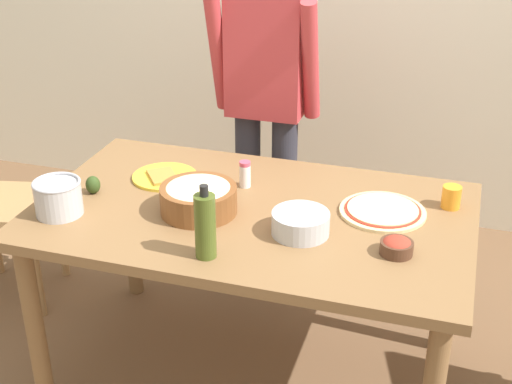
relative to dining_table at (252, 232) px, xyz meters
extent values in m
plane|color=brown|center=(0.00, 0.00, -0.67)|extent=(8.00, 8.00, 0.00)
cube|color=brown|center=(0.00, 0.00, 0.07)|extent=(1.60, 0.96, 0.04)
cylinder|color=brown|center=(-0.72, -0.40, -0.31)|extent=(0.07, 0.07, 0.72)
cylinder|color=brown|center=(-0.72, 0.40, -0.31)|extent=(0.07, 0.07, 0.72)
cylinder|color=brown|center=(0.72, 0.40, -0.31)|extent=(0.07, 0.07, 0.72)
cylinder|color=#2D2D38|center=(-0.26, 0.76, -0.24)|extent=(0.12, 0.12, 0.85)
cylinder|color=#2D2D38|center=(-0.08, 0.76, -0.24)|extent=(0.12, 0.12, 0.85)
cube|color=#B7383D|center=(-0.17, 0.76, 0.46)|extent=(0.34, 0.20, 0.55)
cylinder|color=#B7383D|center=(-0.38, 0.71, 0.46)|extent=(0.07, 0.21, 0.55)
cylinder|color=#B7383D|center=(0.04, 0.71, 0.46)|extent=(0.07, 0.21, 0.55)
cube|color=#A37A4C|center=(-1.25, 0.22, -0.19)|extent=(0.48, 0.48, 0.05)
cylinder|color=#A37A4C|center=(-1.05, 0.09, -0.44)|extent=(0.04, 0.04, 0.45)
cylinder|color=#A37A4C|center=(-1.12, 0.43, -0.44)|extent=(0.04, 0.04, 0.45)
cylinder|color=beige|center=(0.46, 0.12, 0.10)|extent=(0.31, 0.31, 0.01)
cylinder|color=#B22D1E|center=(0.46, 0.12, 0.10)|extent=(0.28, 0.28, 0.00)
cylinder|color=beige|center=(0.46, 0.12, 0.11)|extent=(0.26, 0.26, 0.00)
cylinder|color=gold|center=(-0.42, 0.16, 0.10)|extent=(0.26, 0.26, 0.01)
cube|color=#CC8438|center=(-0.42, 0.14, 0.11)|extent=(0.16, 0.17, 0.01)
cylinder|color=brown|center=(-0.18, -0.07, 0.14)|extent=(0.28, 0.28, 0.10)
ellipsoid|color=beige|center=(-0.18, -0.07, 0.18)|extent=(0.25, 0.25, 0.05)
cylinder|color=#B7B7BC|center=(0.21, -0.12, 0.13)|extent=(0.20, 0.20, 0.08)
cylinder|color=#4C2D1E|center=(0.54, -0.15, 0.11)|extent=(0.11, 0.11, 0.04)
ellipsoid|color=#9E3323|center=(0.54, -0.15, 0.13)|extent=(0.10, 0.10, 0.05)
cylinder|color=#47561E|center=(-0.05, -0.35, 0.20)|extent=(0.07, 0.07, 0.22)
cylinder|color=black|center=(-0.05, -0.35, 0.33)|extent=(0.03, 0.03, 0.04)
cylinder|color=#B7B7BC|center=(-0.66, -0.23, 0.15)|extent=(0.17, 0.17, 0.12)
torus|color=#A5A5AD|center=(-0.66, -0.23, 0.21)|extent=(0.17, 0.17, 0.01)
cylinder|color=orange|center=(0.69, 0.24, 0.13)|extent=(0.07, 0.07, 0.08)
cylinder|color=white|center=(-0.09, 0.18, 0.14)|extent=(0.04, 0.04, 0.09)
cylinder|color=#D84C66|center=(-0.09, 0.18, 0.19)|extent=(0.04, 0.04, 0.02)
ellipsoid|color=#2D4219|center=(-0.62, -0.05, 0.13)|extent=(0.06, 0.06, 0.07)
camera|label=1|loc=(0.70, -2.21, 1.32)|focal=50.34mm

